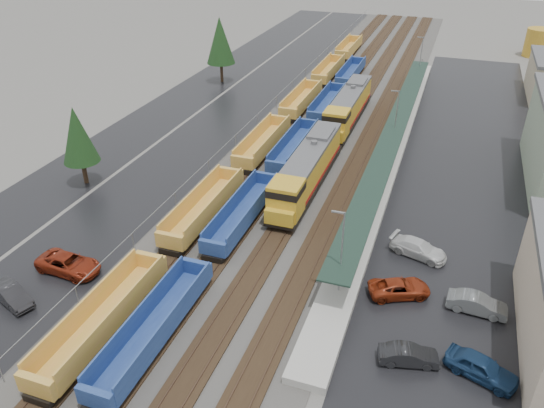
{
  "coord_description": "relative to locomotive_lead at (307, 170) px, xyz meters",
  "views": [
    {
      "loc": [
        15.48,
        -13.28,
        28.05
      ],
      "look_at": [
        0.62,
        29.14,
        2.0
      ],
      "focal_mm": 35.0,
      "sensor_mm": 36.0,
      "label": 1
    }
  ],
  "objects": [
    {
      "name": "west_road",
      "position": [
        -27.0,
        23.49,
        -2.45
      ],
      "size": [
        9.0,
        160.0,
        0.02
      ],
      "primitive_type": "cube",
      "color": "black",
      "rests_on": "ground"
    },
    {
      "name": "well_string_blue",
      "position": [
        -4.0,
        -0.11,
        -1.31
      ],
      "size": [
        2.6,
        99.66,
        2.3
      ],
      "color": "navy",
      "rests_on": "ground"
    },
    {
      "name": "trackbed",
      "position": [
        -2.0,
        23.49,
        -2.31
      ],
      "size": [
        14.6,
        160.0,
        0.22
      ],
      "color": "black",
      "rests_on": "ground"
    },
    {
      "name": "parked_car_east_d",
      "position": [
        18.4,
        -21.43,
        -1.64
      ],
      "size": [
        3.5,
        5.19,
        1.64
      ],
      "primitive_type": "imported",
      "rotation": [
        0.0,
        0.0,
        1.21
      ],
      "color": "navy",
      "rests_on": "ground"
    },
    {
      "name": "parked_car_east_e",
      "position": [
        18.05,
        -14.7,
        -1.72
      ],
      "size": [
        1.87,
        4.64,
        1.5
      ],
      "primitive_type": "imported",
      "rotation": [
        0.0,
        0.0,
        1.51
      ],
      "color": "slate",
      "rests_on": "ground"
    },
    {
      "name": "locomotive_trail",
      "position": [
        0.0,
        21.0,
        0.0
      ],
      "size": [
        3.11,
        20.49,
        4.64
      ],
      "color": "black",
      "rests_on": "ground"
    },
    {
      "name": "east_commuter_lot",
      "position": [
        17.0,
        13.49,
        -2.45
      ],
      "size": [
        16.0,
        100.0,
        0.02
      ],
      "primitive_type": "cube",
      "color": "black",
      "rests_on": "ground"
    },
    {
      "name": "parked_car_east_c",
      "position": [
        12.97,
        -8.53,
        -1.72
      ],
      "size": [
        3.5,
        5.53,
        1.49
      ],
      "primitive_type": "imported",
      "rotation": [
        0.0,
        0.0,
        1.28
      ],
      "color": "silver",
      "rests_on": "ground"
    },
    {
      "name": "tree_west_near",
      "position": [
        -24.0,
        -6.51,
        3.35
      ],
      "size": [
        3.96,
        3.96,
        9.0
      ],
      "color": "#332316",
      "rests_on": "ground"
    },
    {
      "name": "parked_car_east_b",
      "position": [
        12.09,
        -14.65,
        -1.77
      ],
      "size": [
        4.18,
        5.48,
        1.38
      ],
      "primitive_type": "imported",
      "rotation": [
        0.0,
        0.0,
        2.01
      ],
      "color": "maroon",
      "rests_on": "ground"
    },
    {
      "name": "parked_car_west_b",
      "position": [
        -16.89,
        -25.74,
        -1.72
      ],
      "size": [
        3.06,
        4.79,
        1.49
      ],
      "primitive_type": "imported",
      "rotation": [
        0.0,
        0.0,
        1.21
      ],
      "color": "black",
      "rests_on": "ground"
    },
    {
      "name": "ballast_strip",
      "position": [
        -2.0,
        23.49,
        -2.42
      ],
      "size": [
        20.0,
        160.0,
        0.08
      ],
      "primitive_type": "cube",
      "color": "#302D2B",
      "rests_on": "ground"
    },
    {
      "name": "well_string_yellow",
      "position": [
        -8.0,
        8.07,
        -1.25
      ],
      "size": [
        2.78,
        117.2,
        2.47
      ],
      "color": "gold",
      "rests_on": "ground"
    },
    {
      "name": "tree_west_far",
      "position": [
        -25.0,
        33.49,
        4.66
      ],
      "size": [
        4.84,
        4.84,
        11.0
      ],
      "color": "#332316",
      "rests_on": "ground"
    },
    {
      "name": "station_platform",
      "position": [
        7.5,
        13.5,
        -1.73
      ],
      "size": [
        3.0,
        80.0,
        8.0
      ],
      "color": "#9E9B93",
      "rests_on": "ground"
    },
    {
      "name": "chainlink_fence",
      "position": [
        -11.5,
        21.93,
        -0.86
      ],
      "size": [
        0.08,
        160.04,
        2.02
      ],
      "color": "gray",
      "rests_on": "ground"
    },
    {
      "name": "parked_car_west_c",
      "position": [
        -15.18,
        -20.9,
        -1.67
      ],
      "size": [
        2.94,
        5.86,
        1.59
      ],
      "primitive_type": "imported",
      "rotation": [
        0.0,
        0.0,
        1.52
      ],
      "color": "maroon",
      "rests_on": "ground"
    },
    {
      "name": "locomotive_lead",
      "position": [
        0.0,
        0.0,
        0.0
      ],
      "size": [
        3.11,
        20.49,
        4.64
      ],
      "color": "black",
      "rests_on": "ground"
    },
    {
      "name": "parked_car_east_a",
      "position": [
        13.68,
        -21.79,
        -1.78
      ],
      "size": [
        2.41,
        4.38,
        1.37
      ],
      "primitive_type": "imported",
      "rotation": [
        0.0,
        0.0,
        1.82
      ],
      "color": "black",
      "rests_on": "ground"
    },
    {
      "name": "west_parking_lot",
      "position": [
        -17.0,
        23.49,
        -2.45
      ],
      "size": [
        10.0,
        160.0,
        0.02
      ],
      "primitive_type": "cube",
      "color": "black",
      "rests_on": "ground"
    },
    {
      "name": "storage_tank",
      "position": [
        28.37,
        70.34,
        0.27
      ],
      "size": [
        5.47,
        5.47,
        5.47
      ],
      "primitive_type": "cylinder",
      "color": "#B88924",
      "rests_on": "ground"
    }
  ]
}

